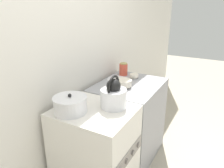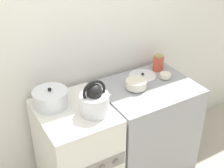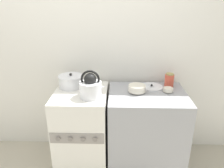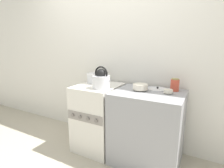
{
  "view_description": "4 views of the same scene",
  "coord_description": "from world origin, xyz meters",
  "px_view_note": "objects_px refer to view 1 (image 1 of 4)",
  "views": [
    {
      "loc": [
        -1.28,
        -0.56,
        1.66
      ],
      "look_at": [
        0.33,
        0.33,
        0.98
      ],
      "focal_mm": 35.0,
      "sensor_mm": 36.0,
      "label": 1
    },
    {
      "loc": [
        -0.7,
        -1.44,
        2.2
      ],
      "look_at": [
        0.32,
        0.3,
        1.0
      ],
      "focal_mm": 50.0,
      "sensor_mm": 36.0,
      "label": 2
    },
    {
      "loc": [
        0.38,
        -1.68,
        1.75
      ],
      "look_at": [
        0.32,
        0.3,
        0.97
      ],
      "focal_mm": 35.0,
      "sensor_mm": 36.0,
      "label": 3
    },
    {
      "loc": [
        1.21,
        -1.55,
        1.38
      ],
      "look_at": [
        0.21,
        0.3,
        0.91
      ],
      "focal_mm": 28.0,
      "sensor_mm": 36.0,
      "label": 4
    }
  ],
  "objects_px": {
    "cooking_pot": "(70,105)",
    "loose_pot_lid": "(118,79)",
    "kettle": "(114,95)",
    "storage_jar": "(123,69)",
    "stove": "(96,155)",
    "small_ceramic_bowl": "(134,76)",
    "enamel_bowl": "(123,83)"
  },
  "relations": [
    {
      "from": "kettle",
      "to": "storage_jar",
      "type": "distance_m",
      "value": 0.86
    },
    {
      "from": "stove",
      "to": "cooking_pot",
      "type": "relative_size",
      "value": 3.34
    },
    {
      "from": "loose_pot_lid",
      "to": "enamel_bowl",
      "type": "bearing_deg",
      "value": -139.39
    },
    {
      "from": "cooking_pot",
      "to": "loose_pot_lid",
      "type": "relative_size",
      "value": 1.09
    },
    {
      "from": "kettle",
      "to": "storage_jar",
      "type": "bearing_deg",
      "value": 20.77
    },
    {
      "from": "kettle",
      "to": "small_ceramic_bowl",
      "type": "relative_size",
      "value": 2.75
    },
    {
      "from": "stove",
      "to": "kettle",
      "type": "relative_size",
      "value": 3.25
    },
    {
      "from": "stove",
      "to": "loose_pot_lid",
      "type": "relative_size",
      "value": 3.66
    },
    {
      "from": "kettle",
      "to": "loose_pot_lid",
      "type": "height_order",
      "value": "kettle"
    },
    {
      "from": "storage_jar",
      "to": "kettle",
      "type": "bearing_deg",
      "value": -159.23
    },
    {
      "from": "cooking_pot",
      "to": "storage_jar",
      "type": "xyz_separation_m",
      "value": [
        1.04,
        0.06,
        0.0
      ]
    },
    {
      "from": "cooking_pot",
      "to": "kettle",
      "type": "bearing_deg",
      "value": -45.91
    },
    {
      "from": "small_ceramic_bowl",
      "to": "loose_pot_lid",
      "type": "xyz_separation_m",
      "value": [
        -0.15,
        0.13,
        -0.02
      ]
    },
    {
      "from": "small_ceramic_bowl",
      "to": "storage_jar",
      "type": "relative_size",
      "value": 0.67
    },
    {
      "from": "stove",
      "to": "loose_pot_lid",
      "type": "distance_m",
      "value": 0.87
    },
    {
      "from": "small_ceramic_bowl",
      "to": "stove",
      "type": "bearing_deg",
      "value": -177.47
    },
    {
      "from": "kettle",
      "to": "loose_pot_lid",
      "type": "relative_size",
      "value": 1.13
    },
    {
      "from": "enamel_bowl",
      "to": "loose_pot_lid",
      "type": "height_order",
      "value": "enamel_bowl"
    },
    {
      "from": "enamel_bowl",
      "to": "small_ceramic_bowl",
      "type": "distance_m",
      "value": 0.31
    },
    {
      "from": "cooking_pot",
      "to": "loose_pot_lid",
      "type": "bearing_deg",
      "value": 1.96
    },
    {
      "from": "enamel_bowl",
      "to": "stove",
      "type": "bearing_deg",
      "value": -177.69
    },
    {
      "from": "stove",
      "to": "small_ceramic_bowl",
      "type": "height_order",
      "value": "small_ceramic_bowl"
    },
    {
      "from": "small_ceramic_bowl",
      "to": "loose_pot_lid",
      "type": "bearing_deg",
      "value": 139.05
    },
    {
      "from": "cooking_pot",
      "to": "small_ceramic_bowl",
      "type": "bearing_deg",
      "value": -5.61
    },
    {
      "from": "enamel_bowl",
      "to": "loose_pot_lid",
      "type": "bearing_deg",
      "value": 40.61
    },
    {
      "from": "enamel_bowl",
      "to": "small_ceramic_bowl",
      "type": "height_order",
      "value": "enamel_bowl"
    },
    {
      "from": "storage_jar",
      "to": "small_ceramic_bowl",
      "type": "bearing_deg",
      "value": -104.74
    },
    {
      "from": "enamel_bowl",
      "to": "loose_pot_lid",
      "type": "relative_size",
      "value": 0.72
    },
    {
      "from": "stove",
      "to": "small_ceramic_bowl",
      "type": "bearing_deg",
      "value": 2.53
    },
    {
      "from": "small_ceramic_bowl",
      "to": "loose_pot_lid",
      "type": "height_order",
      "value": "small_ceramic_bowl"
    },
    {
      "from": "kettle",
      "to": "cooking_pot",
      "type": "distance_m",
      "value": 0.35
    },
    {
      "from": "cooking_pot",
      "to": "storage_jar",
      "type": "distance_m",
      "value": 1.04
    }
  ]
}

